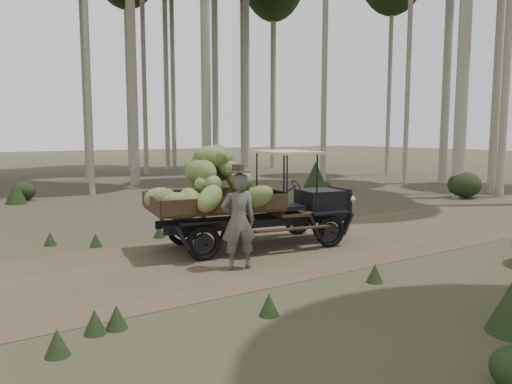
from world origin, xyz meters
TOP-DOWN VIEW (x-y plane):
  - ground at (0.00, 0.00)m, footprint 120.00×120.00m
  - dirt_track at (0.00, 0.00)m, footprint 70.00×4.00m
  - banana_truck at (0.61, 0.52)m, footprint 4.50×2.35m
  - farmer at (-0.05, -0.79)m, footprint 0.71×0.57m
  - undergrowth at (0.73, -1.13)m, footprint 23.26×23.50m

SIDE VIEW (x-z plane):
  - ground at x=0.00m, z-range 0.00..0.00m
  - dirt_track at x=0.00m, z-range 0.00..0.01m
  - undergrowth at x=0.73m, z-range -0.15..1.17m
  - farmer at x=-0.05m, z-range -0.05..1.78m
  - banana_truck at x=0.61m, z-range 0.16..2.38m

